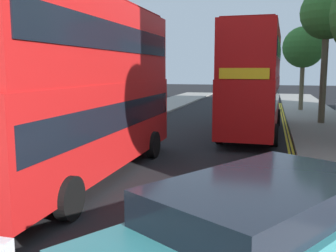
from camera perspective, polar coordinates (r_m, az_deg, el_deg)
sidewalk_left at (r=19.18m, az=-16.67°, el=-2.28°), size 4.00×80.00×0.14m
kerb_line_outer at (r=14.51m, az=18.31°, el=-5.95°), size 0.10×56.00×0.01m
kerb_line_inner at (r=14.50m, az=17.68°, el=-5.93°), size 0.10×56.00×0.01m
double_decker_bus_away at (r=12.53m, az=-12.23°, el=6.10°), size 2.81×10.81×5.64m
double_decker_bus_oncoming at (r=21.50m, az=12.40°, el=6.91°), size 3.05×10.88×5.64m
street_tree_near at (r=34.14m, az=19.11°, el=10.72°), size 3.32×3.32×6.76m
street_tree_mid at (r=26.38m, az=22.13°, el=14.78°), size 3.18×3.18×8.29m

